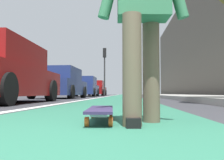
# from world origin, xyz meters

# --- Properties ---
(ground_plane) EXTENTS (80.00, 80.00, 0.00)m
(ground_plane) POSITION_xyz_m (10.00, 0.00, 0.00)
(ground_plane) COLOR #38383D
(bike_lane_paint) EXTENTS (56.00, 2.13, 0.00)m
(bike_lane_paint) POSITION_xyz_m (24.00, 0.00, 0.00)
(bike_lane_paint) COLOR #2D7256
(bike_lane_paint) RESTS_ON ground
(lane_stripe_white) EXTENTS (52.00, 0.16, 0.01)m
(lane_stripe_white) POSITION_xyz_m (20.00, 1.22, 0.00)
(lane_stripe_white) COLOR silver
(lane_stripe_white) RESTS_ON ground
(sidewalk_curb) EXTENTS (52.00, 3.20, 0.15)m
(sidewalk_curb) POSITION_xyz_m (18.00, -3.61, 0.07)
(sidewalk_curb) COLOR #9E9B93
(sidewalk_curb) RESTS_ON ground
(building_facade) EXTENTS (40.00, 1.20, 9.79)m
(building_facade) POSITION_xyz_m (22.00, -6.65, 4.89)
(building_facade) COLOR #5B544B
(building_facade) RESTS_ON ground
(skateboard) EXTENTS (0.85, 0.25, 0.11)m
(skateboard) POSITION_xyz_m (1.55, -0.11, 0.09)
(skateboard) COLOR orange
(skateboard) RESTS_ON ground
(skater_person) EXTENTS (0.47, 0.72, 1.64)m
(skater_person) POSITION_xyz_m (1.40, -0.45, 0.94)
(skater_person) COLOR brown
(skater_person) RESTS_ON ground
(parked_car_mid) EXTENTS (4.21, 2.08, 1.46)m
(parked_car_mid) POSITION_xyz_m (11.27, 2.92, 0.69)
(parked_car_mid) COLOR navy
(parked_car_mid) RESTS_ON ground
(parked_car_far) EXTENTS (4.31, 2.00, 1.48)m
(parked_car_far) POSITION_xyz_m (18.07, 2.91, 0.71)
(parked_car_far) COLOR navy
(parked_car_far) RESTS_ON ground
(parked_car_end) EXTENTS (4.25, 1.95, 1.48)m
(parked_car_end) POSITION_xyz_m (24.06, 2.81, 0.71)
(parked_car_end) COLOR maroon
(parked_car_end) RESTS_ON ground
(traffic_light) EXTENTS (0.33, 0.28, 4.17)m
(traffic_light) POSITION_xyz_m (20.81, 1.62, 2.89)
(traffic_light) COLOR #2D2D2D
(traffic_light) RESTS_ON ground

